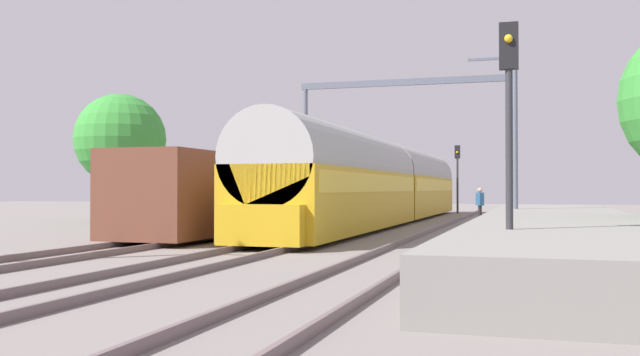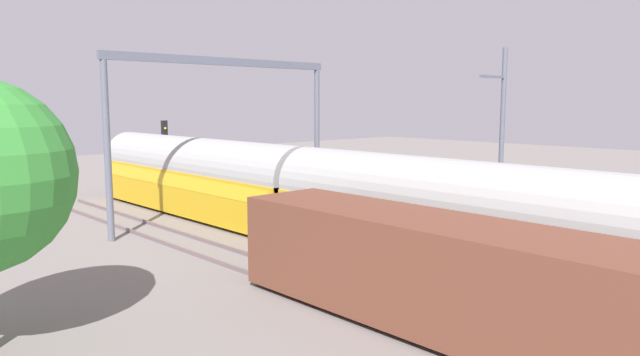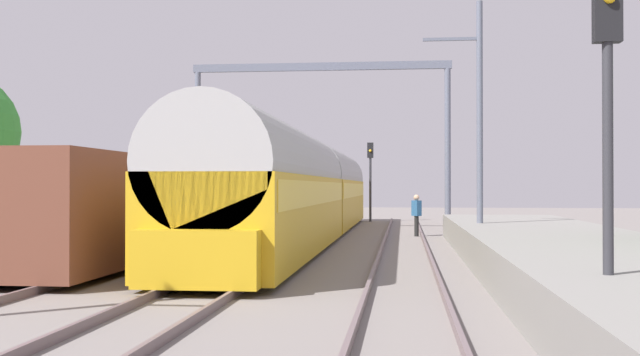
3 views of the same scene
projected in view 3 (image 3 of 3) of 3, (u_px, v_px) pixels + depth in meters
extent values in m
plane|color=slate|center=(228.00, 280.00, 17.11)|extent=(120.00, 120.00, 0.00)
cube|color=#69585A|center=(29.00, 274.00, 17.60)|extent=(0.08, 60.00, 0.16)
cube|color=#69585A|center=(90.00, 275.00, 17.45)|extent=(0.08, 60.00, 0.16)
cube|color=#69585A|center=(196.00, 276.00, 17.19)|extent=(0.08, 60.00, 0.16)
cube|color=#69585A|center=(260.00, 277.00, 17.03)|extent=(0.08, 60.00, 0.16)
cube|color=#69585A|center=(371.00, 278.00, 16.77)|extent=(0.08, 60.00, 0.16)
cube|color=#69585A|center=(438.00, 279.00, 16.62)|extent=(0.08, 60.00, 0.16)
cube|color=gray|center=(567.00, 255.00, 18.28)|extent=(4.40, 28.00, 0.90)
cube|color=gold|center=(271.00, 214.00, 22.67)|extent=(2.90, 16.00, 2.20)
cube|color=gold|center=(271.00, 193.00, 22.67)|extent=(2.93, 15.36, 0.64)
cylinder|color=#9F9F9F|center=(271.00, 170.00, 22.68)|extent=(2.84, 16.00, 2.84)
cube|color=gold|center=(326.00, 203.00, 38.92)|extent=(2.90, 16.00, 2.20)
cube|color=gold|center=(326.00, 190.00, 38.93)|extent=(2.93, 15.36, 0.64)
cylinder|color=#9F9F9F|center=(326.00, 177.00, 38.94)|extent=(2.84, 16.00, 2.84)
cube|color=gold|center=(196.00, 259.00, 14.46)|extent=(2.40, 0.50, 1.10)
cube|color=brown|center=(122.00, 207.00, 21.40)|extent=(2.80, 13.00, 2.70)
cube|color=black|center=(122.00, 254.00, 21.38)|extent=(2.52, 11.96, 0.10)
cylinder|color=black|center=(417.00, 226.00, 32.16)|extent=(0.25, 0.25, 0.85)
cube|color=#285684|center=(416.00, 208.00, 32.17)|extent=(0.43, 0.47, 0.64)
sphere|color=tan|center=(416.00, 198.00, 32.17)|extent=(0.24, 0.24, 0.24)
cylinder|color=#2D2D33|center=(608.00, 192.00, 10.28)|extent=(0.14, 0.14, 3.98)
cube|color=black|center=(607.00, 9.00, 10.30)|extent=(0.36, 0.20, 0.90)
cylinder|color=#2D2D33|center=(370.00, 190.00, 45.66)|extent=(0.14, 0.14, 3.75)
cube|color=black|center=(370.00, 150.00, 45.69)|extent=(0.36, 0.20, 0.90)
sphere|color=yellow|center=(370.00, 151.00, 45.57)|extent=(0.16, 0.16, 0.16)
cylinder|color=slate|center=(198.00, 151.00, 36.90)|extent=(0.28, 0.28, 7.50)
cylinder|color=slate|center=(448.00, 150.00, 35.64)|extent=(0.28, 0.28, 7.50)
cube|color=slate|center=(321.00, 67.00, 36.31)|extent=(12.16, 0.24, 0.36)
cylinder|color=slate|center=(480.00, 126.00, 24.76)|extent=(0.20, 0.20, 8.00)
cube|color=slate|center=(451.00, 39.00, 24.89)|extent=(1.80, 0.10, 0.10)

